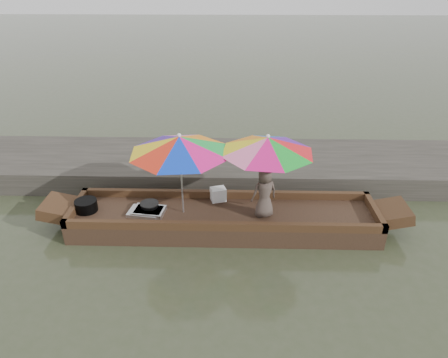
{
  "coord_description": "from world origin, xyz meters",
  "views": [
    {
      "loc": [
        0.17,
        -6.22,
        4.33
      ],
      "look_at": [
        0.0,
        0.1,
        1.0
      ],
      "focal_mm": 32.0,
      "sensor_mm": 36.0,
      "label": 1
    }
  ],
  "objects_px": {
    "tray_scallop": "(144,212)",
    "umbrella_bow": "(181,175)",
    "boat_hull": "(224,221)",
    "supply_bag": "(218,194)",
    "vendor": "(264,193)",
    "umbrella_stern": "(266,176)",
    "tray_crayfish": "(149,211)",
    "charcoal_grill": "(150,207)",
    "cooking_pot": "(86,206)"
  },
  "relations": [
    {
      "from": "tray_scallop",
      "to": "supply_bag",
      "type": "xyz_separation_m",
      "value": [
        1.34,
        0.51,
        0.1
      ]
    },
    {
      "from": "umbrella_bow",
      "to": "umbrella_stern",
      "type": "distance_m",
      "value": 1.49
    },
    {
      "from": "vendor",
      "to": "umbrella_stern",
      "type": "relative_size",
      "value": 0.59
    },
    {
      "from": "supply_bag",
      "to": "umbrella_bow",
      "type": "height_order",
      "value": "umbrella_bow"
    },
    {
      "from": "cooking_pot",
      "to": "tray_crayfish",
      "type": "bearing_deg",
      "value": -3.48
    },
    {
      "from": "charcoal_grill",
      "to": "umbrella_stern",
      "type": "distance_m",
      "value": 2.23
    },
    {
      "from": "boat_hull",
      "to": "charcoal_grill",
      "type": "relative_size",
      "value": 17.36
    },
    {
      "from": "cooking_pot",
      "to": "tray_scallop",
      "type": "relative_size",
      "value": 0.72
    },
    {
      "from": "boat_hull",
      "to": "tray_scallop",
      "type": "bearing_deg",
      "value": -177.53
    },
    {
      "from": "tray_scallop",
      "to": "charcoal_grill",
      "type": "distance_m",
      "value": 0.13
    },
    {
      "from": "umbrella_stern",
      "to": "charcoal_grill",
      "type": "bearing_deg",
      "value": 179.18
    },
    {
      "from": "boat_hull",
      "to": "tray_crayfish",
      "type": "xyz_separation_m",
      "value": [
        -1.38,
        -0.07,
        0.22
      ]
    },
    {
      "from": "supply_bag",
      "to": "umbrella_stern",
      "type": "relative_size",
      "value": 0.17
    },
    {
      "from": "umbrella_bow",
      "to": "vendor",
      "type": "bearing_deg",
      "value": -2.89
    },
    {
      "from": "tray_crayfish",
      "to": "tray_scallop",
      "type": "distance_m",
      "value": 0.08
    },
    {
      "from": "umbrella_bow",
      "to": "umbrella_stern",
      "type": "relative_size",
      "value": 1.09
    },
    {
      "from": "tray_scallop",
      "to": "umbrella_stern",
      "type": "xyz_separation_m",
      "value": [
        2.2,
        0.06,
        0.74
      ]
    },
    {
      "from": "boat_hull",
      "to": "umbrella_bow",
      "type": "bearing_deg",
      "value": 180.0
    },
    {
      "from": "tray_scallop",
      "to": "umbrella_bow",
      "type": "height_order",
      "value": "umbrella_bow"
    },
    {
      "from": "charcoal_grill",
      "to": "supply_bag",
      "type": "xyz_separation_m",
      "value": [
        1.25,
        0.42,
        0.05
      ]
    },
    {
      "from": "cooking_pot",
      "to": "umbrella_stern",
      "type": "distance_m",
      "value": 3.36
    },
    {
      "from": "vendor",
      "to": "charcoal_grill",
      "type": "bearing_deg",
      "value": -22.47
    },
    {
      "from": "charcoal_grill",
      "to": "umbrella_bow",
      "type": "relative_size",
      "value": 0.18
    },
    {
      "from": "charcoal_grill",
      "to": "supply_bag",
      "type": "distance_m",
      "value": 1.32
    },
    {
      "from": "umbrella_bow",
      "to": "umbrella_stern",
      "type": "bearing_deg",
      "value": 0.0
    },
    {
      "from": "vendor",
      "to": "umbrella_stern",
      "type": "bearing_deg",
      "value": -122.39
    },
    {
      "from": "umbrella_bow",
      "to": "tray_crayfish",
      "type": "bearing_deg",
      "value": -174.01
    },
    {
      "from": "vendor",
      "to": "boat_hull",
      "type": "bearing_deg",
      "value": -25.5
    },
    {
      "from": "tray_crayfish",
      "to": "umbrella_stern",
      "type": "bearing_deg",
      "value": 1.78
    },
    {
      "from": "tray_crayfish",
      "to": "umbrella_bow",
      "type": "bearing_deg",
      "value": 5.99
    },
    {
      "from": "tray_scallop",
      "to": "umbrella_bow",
      "type": "xyz_separation_m",
      "value": [
        0.71,
        0.06,
        0.74
      ]
    },
    {
      "from": "tray_scallop",
      "to": "umbrella_bow",
      "type": "distance_m",
      "value": 1.03
    },
    {
      "from": "cooking_pot",
      "to": "vendor",
      "type": "xyz_separation_m",
      "value": [
        3.27,
        -0.08,
        0.37
      ]
    },
    {
      "from": "vendor",
      "to": "tray_crayfish",
      "type": "bearing_deg",
      "value": -19.85
    },
    {
      "from": "boat_hull",
      "to": "cooking_pot",
      "type": "xyz_separation_m",
      "value": [
        -2.55,
        0.01,
        0.28
      ]
    },
    {
      "from": "boat_hull",
      "to": "supply_bag",
      "type": "relative_size",
      "value": 20.02
    },
    {
      "from": "tray_crayfish",
      "to": "cooking_pot",
      "type": "bearing_deg",
      "value": 176.52
    },
    {
      "from": "tray_crayfish",
      "to": "tray_scallop",
      "type": "bearing_deg",
      "value": 178.16
    },
    {
      "from": "boat_hull",
      "to": "tray_scallop",
      "type": "distance_m",
      "value": 1.48
    },
    {
      "from": "cooking_pot",
      "to": "supply_bag",
      "type": "relative_size",
      "value": 1.45
    },
    {
      "from": "tray_crayfish",
      "to": "charcoal_grill",
      "type": "bearing_deg",
      "value": 89.64
    },
    {
      "from": "charcoal_grill",
      "to": "umbrella_stern",
      "type": "relative_size",
      "value": 0.2
    },
    {
      "from": "tray_scallop",
      "to": "vendor",
      "type": "bearing_deg",
      "value": -0.29
    },
    {
      "from": "cooking_pot",
      "to": "umbrella_stern",
      "type": "xyz_separation_m",
      "value": [
        3.29,
        -0.01,
        0.67
      ]
    },
    {
      "from": "tray_scallop",
      "to": "vendor",
      "type": "distance_m",
      "value": 2.23
    },
    {
      "from": "boat_hull",
      "to": "tray_crayfish",
      "type": "bearing_deg",
      "value": -177.27
    },
    {
      "from": "tray_scallop",
      "to": "umbrella_stern",
      "type": "distance_m",
      "value": 2.32
    },
    {
      "from": "supply_bag",
      "to": "umbrella_stern",
      "type": "xyz_separation_m",
      "value": [
        0.86,
        -0.45,
        0.65
      ]
    },
    {
      "from": "boat_hull",
      "to": "cooking_pot",
      "type": "distance_m",
      "value": 2.57
    },
    {
      "from": "umbrella_bow",
      "to": "boat_hull",
      "type": "bearing_deg",
      "value": 0.0
    }
  ]
}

